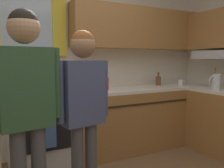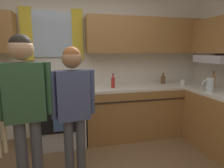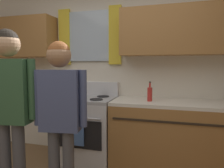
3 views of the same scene
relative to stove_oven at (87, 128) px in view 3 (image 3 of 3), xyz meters
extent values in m
cube|color=silver|center=(0.37, 0.36, 0.83)|extent=(4.60, 0.10, 2.60)
cube|color=silver|center=(-0.08, 0.29, 1.31)|extent=(0.63, 0.03, 0.73)
cube|color=yellow|center=(-0.48, 0.28, 1.31)|extent=(0.18, 0.04, 0.83)
cube|color=yellow|center=(0.33, 0.28, 1.31)|extent=(0.18, 0.04, 0.83)
cube|color=#9E6B38|center=(-1.27, 0.15, 1.31)|extent=(1.32, 0.32, 0.60)
cube|color=#9E6B38|center=(1.57, 0.15, 1.31)|extent=(2.22, 0.32, 0.60)
cube|color=#9E6B38|center=(1.54, 0.00, -0.04)|extent=(2.27, 0.62, 0.86)
cube|color=silver|center=(1.54, 0.00, 0.41)|extent=(2.27, 0.62, 0.04)
cube|color=#2D2319|center=(1.54, -0.32, 0.25)|extent=(2.15, 0.01, 0.02)
cube|color=silver|center=(0.00, 0.00, -0.04)|extent=(0.76, 0.62, 0.86)
cube|color=black|center=(0.00, -0.32, 0.01)|extent=(0.64, 0.01, 0.36)
cylinder|color=#ADADB2|center=(0.00, -0.34, 0.23)|extent=(0.64, 0.02, 0.02)
cube|color=#ADADB2|center=(0.00, 0.00, 0.41)|extent=(0.76, 0.62, 0.04)
cube|color=silver|center=(0.00, 0.27, 0.53)|extent=(0.76, 0.08, 0.20)
cylinder|color=black|center=(-0.19, -0.14, 0.44)|extent=(0.17, 0.17, 0.01)
cylinder|color=black|center=(0.19, -0.14, 0.44)|extent=(0.17, 0.17, 0.01)
cylinder|color=black|center=(-0.19, 0.13, 0.44)|extent=(0.17, 0.17, 0.01)
cylinder|color=black|center=(0.19, 0.13, 0.44)|extent=(0.17, 0.17, 0.01)
cube|color=#4C72B7|center=(0.00, -0.35, 0.05)|extent=(0.20, 0.02, 0.34)
cylinder|color=red|center=(0.86, -0.06, 0.52)|extent=(0.06, 0.06, 0.17)
cylinder|color=red|center=(0.86, -0.06, 0.63)|extent=(0.02, 0.02, 0.06)
cylinder|color=#3F382D|center=(0.86, -0.06, 0.67)|extent=(0.03, 0.03, 0.02)
cylinder|color=#4C4C51|center=(-0.22, -1.10, -0.06)|extent=(0.11, 0.11, 0.82)
cylinder|color=#4C4C51|center=(-0.36, -1.12, -0.06)|extent=(0.11, 0.11, 0.82)
cube|color=#335938|center=(-0.29, -1.11, 0.64)|extent=(0.39, 0.21, 0.58)
cylinder|color=#335938|center=(-0.07, -1.08, 0.67)|extent=(0.07, 0.07, 0.53)
sphere|color=tan|center=(-0.29, -1.11, 1.07)|extent=(0.23, 0.23, 0.23)
sphere|color=black|center=(-0.29, -1.11, 1.10)|extent=(0.21, 0.21, 0.21)
cube|color=#47517A|center=(0.18, -1.03, 0.57)|extent=(0.37, 0.20, 0.54)
cylinder|color=#47517A|center=(0.38, -1.00, 0.59)|extent=(0.07, 0.07, 0.50)
cylinder|color=#47517A|center=(-0.03, -1.06, 0.59)|extent=(0.07, 0.07, 0.50)
sphere|color=#A87A56|center=(0.18, -1.03, 0.96)|extent=(0.21, 0.21, 0.21)
sphere|color=brown|center=(0.18, -1.03, 0.99)|extent=(0.19, 0.19, 0.19)
camera|label=1|loc=(-0.50, -2.87, 0.85)|focal=37.54mm
camera|label=2|loc=(0.12, -3.06, 1.04)|focal=30.30mm
camera|label=3|loc=(1.12, -2.65, 0.88)|focal=33.41mm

